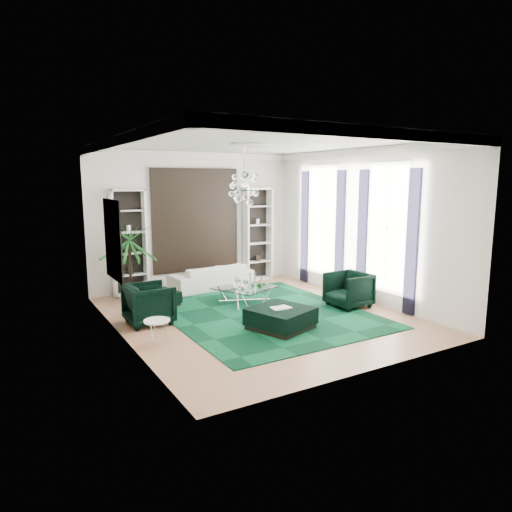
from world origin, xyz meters
TOP-DOWN VIEW (x-y plane):
  - floor at (0.00, 0.00)m, footprint 6.00×7.00m
  - ceiling at (0.00, 0.00)m, footprint 6.00×7.00m
  - wall_back at (0.00, 3.51)m, footprint 6.00×0.02m
  - wall_front at (0.00, -3.51)m, footprint 6.00×0.02m
  - wall_left at (-3.01, 0.00)m, footprint 0.02×7.00m
  - wall_right at (3.01, 0.00)m, footprint 0.02×7.00m
  - crown_molding at (0.00, 0.00)m, footprint 6.00×7.00m
  - ceiling_medallion at (0.00, 0.30)m, footprint 0.90×0.90m
  - tapestry at (0.00, 3.46)m, footprint 2.50×0.06m
  - shelving_left at (-1.95, 3.31)m, footprint 0.90×0.38m
  - shelving_right at (1.95, 3.31)m, footprint 0.90×0.38m
  - painting at (-2.97, 0.60)m, footprint 0.04×1.30m
  - window_near at (2.99, -0.90)m, footprint 0.03×1.10m
  - curtain_near_a at (2.96, -1.68)m, footprint 0.07×0.30m
  - curtain_near_b at (2.96, -0.12)m, footprint 0.07×0.30m
  - window_far at (2.99, 1.50)m, footprint 0.03×1.10m
  - curtain_far_a at (2.96, 0.72)m, footprint 0.07×0.30m
  - curtain_far_b at (2.96, 2.28)m, footprint 0.07×0.30m
  - rug at (0.20, 0.07)m, footprint 4.20×5.00m
  - sofa at (0.19, 2.88)m, footprint 2.39×1.10m
  - armchair_left at (-2.28, 0.69)m, footprint 0.95×0.93m
  - armchair_right at (2.25, -0.47)m, footprint 0.94×0.92m
  - coffee_table at (0.25, 1.08)m, footprint 1.59×1.59m
  - ottoman_side at (-1.65, 1.91)m, footprint 0.95×0.95m
  - ottoman_front at (-0.09, -1.05)m, footprint 1.41×1.41m
  - book at (-0.09, -1.05)m, footprint 0.41×0.27m
  - side_table at (-2.55, -0.64)m, footprint 0.63×0.63m
  - palm at (-2.12, 2.67)m, footprint 1.93×1.93m
  - chandelier at (-0.08, 0.45)m, footprint 1.16×1.16m
  - table_plant at (0.55, 0.83)m, footprint 0.14×0.12m

SIDE VIEW (x-z plane):
  - floor at x=0.00m, z-range -0.02..0.00m
  - rug at x=0.20m, z-range 0.00..0.02m
  - ottoman_side at x=-1.65m, z-range 0.00..0.35m
  - coffee_table at x=0.25m, z-range 0.00..0.42m
  - ottoman_front at x=-0.09m, z-range 0.00..0.44m
  - side_table at x=-2.55m, z-range 0.00..0.46m
  - sofa at x=0.19m, z-range 0.00..0.68m
  - armchair_right at x=2.25m, z-range 0.00..0.84m
  - armchair_left at x=-2.28m, z-range 0.00..0.86m
  - book at x=-0.09m, z-range 0.44..0.47m
  - table_plant at x=0.55m, z-range 0.42..0.67m
  - palm at x=-2.12m, z-range 0.00..2.53m
  - shelving_left at x=-1.95m, z-range 0.00..2.80m
  - shelving_right at x=1.95m, z-range 0.00..2.80m
  - curtain_near_a at x=2.96m, z-range 0.02..3.27m
  - curtain_near_b at x=2.96m, z-range 0.02..3.27m
  - curtain_far_a at x=2.96m, z-range 0.02..3.27m
  - curtain_far_b at x=2.96m, z-range 0.02..3.27m
  - painting at x=-2.97m, z-range 1.05..2.65m
  - wall_back at x=0.00m, z-range 0.00..3.80m
  - wall_front at x=0.00m, z-range 0.00..3.80m
  - wall_left at x=-3.01m, z-range 0.00..3.80m
  - wall_right at x=3.01m, z-range 0.00..3.80m
  - tapestry at x=0.00m, z-range 0.50..3.30m
  - window_near at x=2.99m, z-range 0.45..3.35m
  - window_far at x=2.99m, z-range 0.45..3.35m
  - chandelier at x=-0.08m, z-range 2.46..3.24m
  - crown_molding at x=0.00m, z-range 3.61..3.79m
  - ceiling_medallion at x=0.00m, z-range 3.75..3.79m
  - ceiling at x=0.00m, z-range 3.80..3.82m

